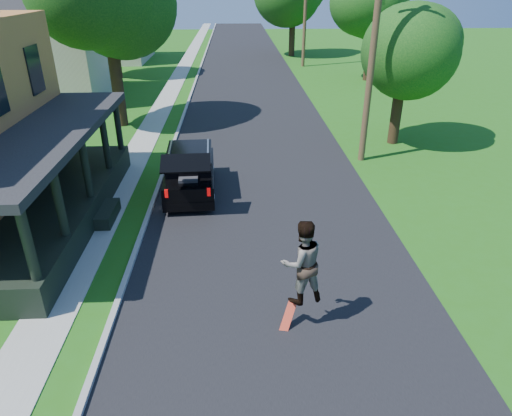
{
  "coord_description": "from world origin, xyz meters",
  "views": [
    {
      "loc": [
        -1.04,
        -7.7,
        7.25
      ],
      "look_at": [
        -0.54,
        3.0,
        1.84
      ],
      "focal_mm": 32.0,
      "sensor_mm": 36.0,
      "label": 1
    }
  ],
  "objects_px": {
    "black_suv": "(190,172)",
    "tree_right_near": "(404,51)",
    "skateboarder": "(302,262)",
    "utility_pole_near": "(374,41)"
  },
  "relations": [
    {
      "from": "black_suv",
      "to": "tree_right_near",
      "type": "distance_m",
      "value": 11.39
    },
    {
      "from": "black_suv",
      "to": "tree_right_near",
      "type": "xyz_separation_m",
      "value": [
        9.41,
        5.38,
        3.52
      ]
    },
    {
      "from": "skateboarder",
      "to": "black_suv",
      "type": "bearing_deg",
      "value": -83.5
    },
    {
      "from": "utility_pole_near",
      "to": "skateboarder",
      "type": "bearing_deg",
      "value": -92.47
    },
    {
      "from": "tree_right_near",
      "to": "utility_pole_near",
      "type": "distance_m",
      "value": 3.2
    },
    {
      "from": "tree_right_near",
      "to": "skateboarder",
      "type": "bearing_deg",
      "value": -115.98
    },
    {
      "from": "black_suv",
      "to": "skateboarder",
      "type": "height_order",
      "value": "skateboarder"
    },
    {
      "from": "black_suv",
      "to": "tree_right_near",
      "type": "bearing_deg",
      "value": 27.24
    },
    {
      "from": "black_suv",
      "to": "utility_pole_near",
      "type": "xyz_separation_m",
      "value": [
        7.3,
        3.07,
        4.21
      ]
    },
    {
      "from": "black_suv",
      "to": "skateboarder",
      "type": "distance_m",
      "value": 8.21
    }
  ]
}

